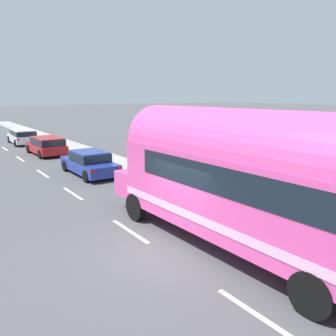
# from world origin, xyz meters

# --- Properties ---
(ground_plane) EXTENTS (300.00, 300.00, 0.00)m
(ground_plane) POSITION_xyz_m (0.00, 0.00, 0.00)
(ground_plane) COLOR #4C4C4F
(lane_markings) EXTENTS (4.03, 80.00, 0.01)m
(lane_markings) POSITION_xyz_m (2.74, 13.00, 0.00)
(lane_markings) COLOR silver
(lane_markings) RESTS_ON ground
(sidewalk_slab) EXTENTS (2.15, 90.00, 0.15)m
(sidewalk_slab) POSITION_xyz_m (4.97, 10.00, 0.07)
(sidewalk_slab) COLOR #9E9B93
(sidewalk_slab) RESTS_ON ground
(painted_bus) EXTENTS (2.79, 11.49, 4.12)m
(painted_bus) POSITION_xyz_m (1.97, -1.70, 2.30)
(painted_bus) COLOR #EA4C9E
(painted_bus) RESTS_ON ground
(car_lead) EXTENTS (1.91, 4.74, 1.37)m
(car_lead) POSITION_xyz_m (2.17, 10.60, 0.74)
(car_lead) COLOR navy
(car_lead) RESTS_ON ground
(car_second) EXTENTS (2.08, 4.60, 1.37)m
(car_second) POSITION_xyz_m (2.08, 18.71, 0.79)
(car_second) COLOR #A5191E
(car_second) RESTS_ON ground
(car_third) EXTENTS (2.04, 4.74, 1.37)m
(car_third) POSITION_xyz_m (1.95, 25.97, 0.79)
(car_third) COLOR white
(car_third) RESTS_ON ground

